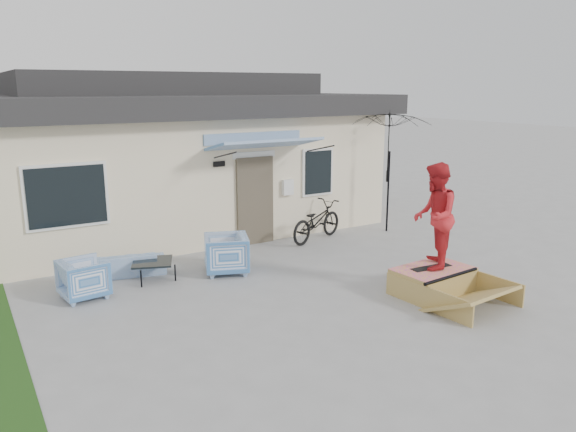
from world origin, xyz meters
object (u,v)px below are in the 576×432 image
bicycle (317,217)px  loveseat (126,260)px  skate_ramp (433,281)px  armchair_left (84,277)px  patio_umbrella (389,165)px  skateboard (431,267)px  skater (435,214)px  armchair_right (226,252)px  coffee_table (153,270)px

bicycle → loveseat: bearing=71.6°
bicycle → skate_ramp: 4.10m
armchair_left → patio_umbrella: size_ratio=0.36×
skateboard → skater: bearing=-85.7°
armchair_right → skate_ramp: armchair_right is taller
patio_umbrella → skateboard: (-2.28, -3.80, -1.26)m
skateboard → patio_umbrella: bearing=63.4°
armchair_left → armchair_right: 2.76m
loveseat → skate_ramp: loveseat is taller
skateboard → loveseat: bearing=143.4°
armchair_left → armchair_right: bearing=-98.6°
patio_umbrella → skater: bearing=-120.9°
coffee_table → skateboard: size_ratio=0.92×
skater → skateboard: bearing=-133.7°
patio_umbrella → armchair_left: bearing=-174.3°
skateboard → bicycle: bearing=91.5°
bicycle → coffee_table: bearing=78.9°
armchair_right → skater: size_ratio=0.46×
bicycle → skater: 4.13m
armchair_left → coffee_table: size_ratio=1.05×
skate_ramp → skater: skater is taller
coffee_table → skate_ramp: size_ratio=0.40×
armchair_right → skateboard: 4.03m
armchair_left → patio_umbrella: (7.79, 0.77, 1.36)m
armchair_left → skateboard: armchair_left is taller
armchair_right → skater: skater is taller
armchair_right → coffee_table: armchair_right is taller
loveseat → skater: (4.53, -3.91, 1.17)m
coffee_table → skater: bearing=-39.0°
loveseat → bicycle: size_ratio=0.84×
skate_ramp → armchair_left: bearing=146.4°
skate_ramp → bicycle: bearing=82.8°
skateboard → armchair_left: bearing=155.4°
skate_ramp → skateboard: skateboard is taller
skate_ramp → skateboard: bearing=90.0°
armchair_left → skateboard: 6.29m
skateboard → skate_ramp: bearing=-81.3°
armchair_right → armchair_left: bearing=-70.8°
loveseat → armchair_right: armchair_right is taller
armchair_right → skater: (2.75, -2.95, 1.04)m
coffee_table → skate_ramp: 5.37m
armchair_right → patio_umbrella: patio_umbrella is taller
patio_umbrella → skateboard: bearing=-120.9°
loveseat → armchair_left: bearing=54.3°
bicycle → patio_umbrella: 2.39m
patio_umbrella → bicycle: bearing=173.8°
armchair_left → coffee_table: (1.36, 0.33, -0.21)m
bicycle → skateboard: bicycle is taller
armchair_right → patio_umbrella: 5.26m
armchair_left → bicycle: 5.80m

